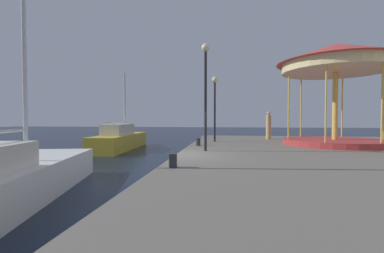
{
  "coord_description": "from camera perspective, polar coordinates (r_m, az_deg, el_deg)",
  "views": [
    {
      "loc": [
        2.02,
        -10.27,
        2.21
      ],
      "look_at": [
        -0.03,
        4.96,
        1.77
      ],
      "focal_mm": 24.49,
      "sensor_mm": 36.0,
      "label": 1
    }
  ],
  "objects": [
    {
      "name": "bollard_center",
      "position": [
        13.82,
        1.36,
        -3.37
      ],
      "size": [
        0.24,
        0.24,
        0.4
      ],
      "primitive_type": "cylinder",
      "color": "#2D2D33",
      "rests_on": "quay_dock"
    },
    {
      "name": "bollard_north",
      "position": [
        7.69,
        -4.18,
        -7.4
      ],
      "size": [
        0.24,
        0.24,
        0.4
      ],
      "primitive_type": "cylinder",
      "color": "#2D2D33",
      "rests_on": "quay_dock"
    },
    {
      "name": "carousel",
      "position": [
        16.41,
        28.81,
        10.88
      ],
      "size": [
        6.15,
        6.15,
        5.47
      ],
      "color": "#B23333",
      "rests_on": "quay_dock"
    },
    {
      "name": "sailboat_yellow",
      "position": [
        19.7,
        -15.42,
        -2.75
      ],
      "size": [
        2.32,
        7.58,
        5.69
      ],
      "color": "gold",
      "rests_on": "ground"
    },
    {
      "name": "sailboat_white",
      "position": [
        8.42,
        -35.16,
        -9.32
      ],
      "size": [
        3.68,
        7.53,
        7.3
      ],
      "color": "white",
      "rests_on": "ground"
    },
    {
      "name": "person_far_corner",
      "position": [
        18.99,
        16.32,
        0.08
      ],
      "size": [
        0.34,
        0.34,
        1.94
      ],
      "color": "tan",
      "rests_on": "quay_dock"
    },
    {
      "name": "ground_plane",
      "position": [
        10.69,
        -3.44,
        -10.28
      ],
      "size": [
        120.0,
        120.0,
        0.0
      ],
      "primitive_type": "plane",
      "color": "black"
    },
    {
      "name": "quay_dock",
      "position": [
        11.49,
        32.68,
        -7.68
      ],
      "size": [
        13.68,
        24.27,
        0.8
      ],
      "primitive_type": "cube",
      "color": "slate",
      "rests_on": "ground"
    },
    {
      "name": "lamp_post_mid_promenade",
      "position": [
        16.41,
        4.98,
        6.44
      ],
      "size": [
        0.36,
        0.36,
        4.03
      ],
      "color": "black",
      "rests_on": "quay_dock"
    },
    {
      "name": "lamp_post_near_edge",
      "position": [
        11.65,
        2.97,
        10.38
      ],
      "size": [
        0.36,
        0.36,
        4.71
      ],
      "color": "black",
      "rests_on": "quay_dock"
    }
  ]
}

